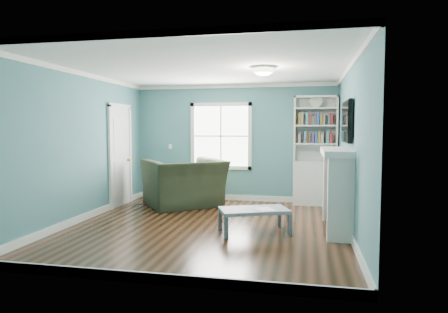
# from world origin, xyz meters

# --- Properties ---
(floor) EXTENTS (5.00, 5.00, 0.00)m
(floor) POSITION_xyz_m (0.00, 0.00, 0.00)
(floor) COLOR black
(floor) RESTS_ON ground
(room_walls) EXTENTS (5.00, 5.00, 5.00)m
(room_walls) POSITION_xyz_m (0.00, 0.00, 1.58)
(room_walls) COLOR #427A7C
(room_walls) RESTS_ON ground
(trim) EXTENTS (4.50, 5.00, 2.60)m
(trim) POSITION_xyz_m (0.00, 0.00, 1.24)
(trim) COLOR white
(trim) RESTS_ON ground
(window) EXTENTS (1.40, 0.06, 1.50)m
(window) POSITION_xyz_m (-0.30, 2.49, 1.45)
(window) COLOR white
(window) RESTS_ON room_walls
(bookshelf) EXTENTS (0.90, 0.35, 2.31)m
(bookshelf) POSITION_xyz_m (1.77, 2.30, 0.92)
(bookshelf) COLOR silver
(bookshelf) RESTS_ON ground
(fireplace) EXTENTS (0.44, 1.58, 1.30)m
(fireplace) POSITION_xyz_m (2.08, 0.20, 0.64)
(fireplace) COLOR black
(fireplace) RESTS_ON ground
(tv) EXTENTS (0.06, 1.10, 0.65)m
(tv) POSITION_xyz_m (2.20, 0.20, 1.72)
(tv) COLOR black
(tv) RESTS_ON fireplace
(door) EXTENTS (0.12, 0.98, 2.17)m
(door) POSITION_xyz_m (-2.22, 1.40, 1.07)
(door) COLOR silver
(door) RESTS_ON ground
(ceiling_fixture) EXTENTS (0.38, 0.38, 0.15)m
(ceiling_fixture) POSITION_xyz_m (0.90, 0.10, 2.55)
(ceiling_fixture) COLOR white
(ceiling_fixture) RESTS_ON room_walls
(light_switch) EXTENTS (0.08, 0.01, 0.12)m
(light_switch) POSITION_xyz_m (-1.50, 2.48, 1.20)
(light_switch) COLOR white
(light_switch) RESTS_ON room_walls
(recliner) EXTENTS (1.78, 1.70, 1.31)m
(recliner) POSITION_xyz_m (-0.89, 1.60, 0.66)
(recliner) COLOR #202E1D
(recliner) RESTS_ON ground
(coffee_table) EXTENTS (1.18, 0.92, 0.38)m
(coffee_table) POSITION_xyz_m (0.80, -0.22, 0.33)
(coffee_table) COLOR #4D545C
(coffee_table) RESTS_ON ground
(paper_sheet) EXTENTS (0.38, 0.40, 0.00)m
(paper_sheet) POSITION_xyz_m (0.98, -0.25, 0.38)
(paper_sheet) COLOR white
(paper_sheet) RESTS_ON coffee_table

